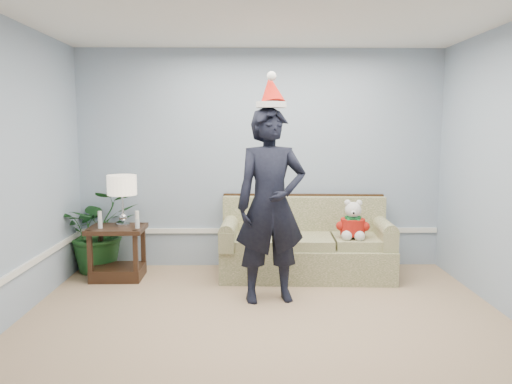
{
  "coord_description": "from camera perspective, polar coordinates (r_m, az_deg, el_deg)",
  "views": [
    {
      "loc": [
        -0.14,
        -3.7,
        1.73
      ],
      "look_at": [
        -0.07,
        1.55,
        1.06
      ],
      "focal_mm": 35.0,
      "sensor_mm": 36.0,
      "label": 1
    }
  ],
  "objects": [
    {
      "name": "room_shell",
      "position": [
        3.72,
        1.39,
        1.37
      ],
      "size": [
        4.54,
        5.04,
        2.74
      ],
      "color": "tan",
      "rests_on": "ground"
    },
    {
      "name": "wainscot_trim",
      "position": [
        5.14,
        -12.49,
        -7.33
      ],
      "size": [
        4.49,
        4.99,
        0.06
      ],
      "color": "white",
      "rests_on": "room_shell"
    },
    {
      "name": "sofa",
      "position": [
        5.99,
        5.68,
        -6.32
      ],
      "size": [
        2.01,
        0.94,
        0.93
      ],
      "rotation": [
        0.0,
        0.0,
        -0.05
      ],
      "color": "#52632F",
      "rests_on": "room_shell"
    },
    {
      "name": "side_table",
      "position": [
        6.04,
        -15.5,
        -7.31
      ],
      "size": [
        0.64,
        0.54,
        0.61
      ],
      "rotation": [
        0.0,
        0.0,
        0.01
      ],
      "color": "#392014",
      "rests_on": "room_shell"
    },
    {
      "name": "table_lamp",
      "position": [
        5.92,
        -15.07,
        0.53
      ],
      "size": [
        0.33,
        0.33,
        0.59
      ],
      "color": "silver",
      "rests_on": "side_table"
    },
    {
      "name": "candle_pair",
      "position": [
        5.85,
        -15.43,
        -3.13
      ],
      "size": [
        0.47,
        0.05,
        0.2
      ],
      "color": "silver",
      "rests_on": "side_table"
    },
    {
      "name": "houseplant",
      "position": [
        6.36,
        -17.45,
        -4.16
      ],
      "size": [
        1.16,
        1.11,
        1.01
      ],
      "primitive_type": "imported",
      "rotation": [
        0.0,
        0.0,
        0.45
      ],
      "color": "#1E5121",
      "rests_on": "room_shell"
    },
    {
      "name": "man",
      "position": [
        4.96,
        1.7,
        -1.56
      ],
      "size": [
        0.78,
        0.58,
        1.94
      ],
      "primitive_type": "imported",
      "rotation": [
        0.0,
        0.0,
        0.18
      ],
      "color": "black",
      "rests_on": "room_shell"
    },
    {
      "name": "santa_hat",
      "position": [
        4.93,
        1.74,
        11.31
      ],
      "size": [
        0.38,
        0.41,
        0.35
      ],
      "rotation": [
        0.0,
        0.0,
        0.37
      ],
      "color": "silver",
      "rests_on": "man"
    },
    {
      "name": "teddy_bear",
      "position": [
        5.78,
        11.02,
        -3.66
      ],
      "size": [
        0.31,
        0.34,
        0.45
      ],
      "rotation": [
        0.0,
        0.0,
        -0.15
      ],
      "color": "silver",
      "rests_on": "sofa"
    }
  ]
}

